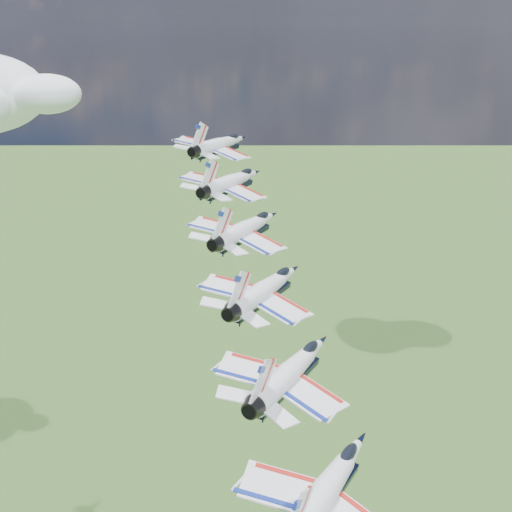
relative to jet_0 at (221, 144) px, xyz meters
The scene contains 6 objects.
jet_0 is the anchor object (origin of this frame).
jet_1 10.77m from the jet_0, 48.28° to the right, with size 9.30×13.77×4.11m, color silver, non-canonical shape.
jet_2 21.54m from the jet_0, 48.28° to the right, with size 9.30×13.77×4.11m, color silver, non-canonical shape.
jet_3 32.31m from the jet_0, 48.28° to the right, with size 9.30×13.77×4.11m, color white, non-canonical shape.
jet_4 43.08m from the jet_0, 48.28° to the right, with size 9.30×13.77×4.11m, color white, non-canonical shape.
jet_5 53.85m from the jet_0, 48.28° to the right, with size 9.30×13.77×4.11m, color white, non-canonical shape.
Camera 1 is at (41.48, -57.76, 164.12)m, focal length 50.00 mm.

